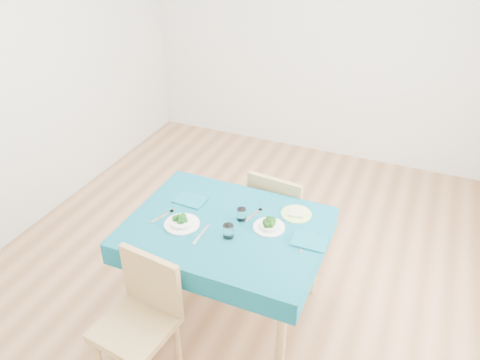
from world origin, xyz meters
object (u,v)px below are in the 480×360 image
at_px(table, 227,268).
at_px(chair_far, 284,200).
at_px(side_plate, 296,214).
at_px(bowl_far, 269,224).
at_px(chair_near, 133,316).
at_px(bowl_near, 182,220).

distance_m(table, chair_far, 0.77).
bearing_deg(side_plate, bowl_far, -119.64).
bearing_deg(chair_near, bowl_near, 97.12).
distance_m(chair_near, bowl_far, 1.02).
distance_m(table, side_plate, 0.63).
relative_size(chair_near, bowl_near, 4.46).
xyz_separation_m(chair_near, chair_far, (0.44, 1.47, 0.02)).
xyz_separation_m(chair_near, side_plate, (0.66, 1.04, 0.24)).
bearing_deg(bowl_far, bowl_near, -160.19).
relative_size(table, bowl_near, 5.46).
bearing_deg(bowl_near, side_plate, 31.58).
relative_size(chair_near, chair_far, 0.97).
distance_m(chair_near, chair_far, 1.54).
height_order(table, bowl_near, bowl_near).
distance_m(table, chair_near, 0.80).
xyz_separation_m(bowl_far, side_plate, (0.12, 0.21, -0.03)).
bearing_deg(chair_near, table, 76.93).
bearing_deg(bowl_near, chair_near, -89.74).
relative_size(chair_near, side_plate, 5.01).
height_order(table, chair_near, chair_near).
bearing_deg(side_plate, bowl_near, -148.42).
bearing_deg(bowl_far, chair_near, -123.37).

